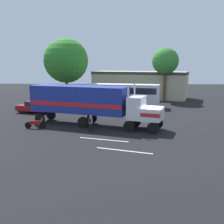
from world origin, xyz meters
TOP-DOWN VIEW (x-y plane):
  - ground_plane at (0.00, 0.00)m, footprint 120.00×120.00m
  - lane_stripe_near at (-4.22, -3.50)m, footprint 4.28×1.35m
  - lane_stripe_mid at (-2.49, -6.38)m, footprint 4.24×1.48m
  - semi_truck at (-6.20, 1.91)m, footprint 14.20×6.91m
  - person_bystander at (-5.66, -0.82)m, footprint 0.42×0.48m
  - parked_bus at (-2.58, 14.70)m, footprint 11.29×4.64m
  - parked_car at (-14.36, 8.86)m, footprint 4.67×2.65m
  - motorcycle at (-11.39, 0.27)m, footprint 2.11×0.25m
  - tree_left at (-11.76, 17.91)m, footprint 7.16×7.16m
  - tree_center at (4.64, 20.71)m, footprint 4.52×4.52m
  - building_backdrop at (0.68, 25.68)m, footprint 18.63×11.35m

SIDE VIEW (x-z plane):
  - ground_plane at x=0.00m, z-range 0.00..0.00m
  - lane_stripe_near at x=-4.22m, z-range 0.00..0.01m
  - lane_stripe_mid at x=-2.49m, z-range 0.00..0.01m
  - motorcycle at x=-11.39m, z-range -0.08..1.04m
  - parked_car at x=-14.36m, z-range 0.02..1.59m
  - person_bystander at x=-5.66m, z-range 0.08..1.71m
  - parked_bus at x=-2.58m, z-range 0.37..3.77m
  - semi_truck at x=-6.20m, z-range 0.27..4.77m
  - building_backdrop at x=0.68m, z-range 0.21..5.19m
  - tree_center at x=4.64m, z-range 2.27..11.43m
  - tree_left at x=-11.76m, z-range 1.66..12.17m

